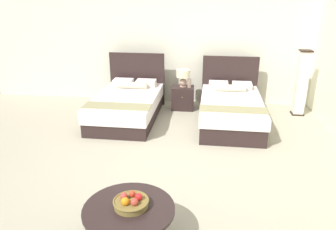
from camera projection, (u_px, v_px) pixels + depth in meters
ground_plane at (168, 163)px, 5.23m from camera, size 9.65×10.00×0.02m
wall_back at (184, 43)px, 7.71m from camera, size 9.65×0.12×2.79m
bed_near_window at (128, 105)px, 6.95m from camera, size 1.30×2.18×1.22m
bed_near_corner at (231, 109)px, 6.71m from camera, size 1.27×2.24×1.18m
nightstand at (183, 98)px, 7.51m from camera, size 0.48×0.42×0.52m
table_lamp at (183, 75)px, 7.34m from camera, size 0.31×0.31×0.39m
vase at (189, 83)px, 7.33m from camera, size 0.08×0.08×0.20m
coffee_table at (129, 216)px, 3.45m from camera, size 0.97×0.97×0.44m
fruit_bowl at (131, 202)px, 3.42m from camera, size 0.38×0.38×0.15m
floor_lamp_corner at (301, 83)px, 7.02m from camera, size 0.25×0.25×1.41m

